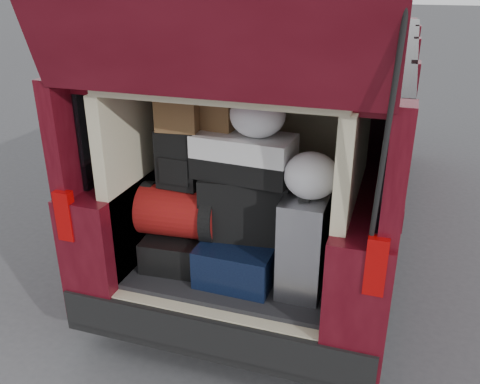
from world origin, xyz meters
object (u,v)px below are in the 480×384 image
object	(u,v)px
red_duffel	(180,211)
black_hardshell	(180,244)
black_soft_case	(246,205)
backpack	(179,159)
twotone_duffel	(244,156)
silver_roller	(304,243)
navy_hardshell	(242,255)

from	to	relation	value
red_duffel	black_hardshell	bearing A→B (deg)	125.46
black_soft_case	black_hardshell	bearing A→B (deg)	177.95
red_duffel	black_soft_case	xyz separation A→B (m)	(0.41, 0.08, 0.07)
backpack	twotone_duffel	world-z (taller)	backpack
silver_roller	backpack	bearing A→B (deg)	176.34
navy_hardshell	black_hardshell	bearing A→B (deg)	177.04
silver_roller	twotone_duffel	bearing A→B (deg)	167.57
black_hardshell	black_soft_case	size ratio (longest dim) A/B	0.95
silver_roller	backpack	world-z (taller)	backpack
black_hardshell	black_soft_case	distance (m)	0.56
silver_roller	black_soft_case	xyz separation A→B (m)	(-0.39, 0.11, 0.14)
black_hardshell	twotone_duffel	xyz separation A→B (m)	(0.43, 0.02, 0.65)
red_duffel	black_soft_case	world-z (taller)	black_soft_case
navy_hardshell	black_soft_case	size ratio (longest dim) A/B	1.04
red_duffel	backpack	bearing A→B (deg)	83.04
red_duffel	twotone_duffel	distance (m)	0.56
black_hardshell	black_soft_case	xyz separation A→B (m)	(0.45, 0.04, 0.33)
red_duffel	navy_hardshell	bearing A→B (deg)	-4.04
black_hardshell	silver_roller	bearing A→B (deg)	-8.79
navy_hardshell	black_soft_case	world-z (taller)	black_soft_case
navy_hardshell	backpack	world-z (taller)	backpack
silver_roller	twotone_duffel	size ratio (longest dim) A/B	1.04
navy_hardshell	backpack	size ratio (longest dim) A/B	1.54
black_soft_case	twotone_duffel	distance (m)	0.32
black_hardshell	twotone_duffel	distance (m)	0.79
black_hardshell	silver_roller	distance (m)	0.86
black_hardshell	black_soft_case	bearing A→B (deg)	0.86
navy_hardshell	red_duffel	size ratio (longest dim) A/B	1.13
red_duffel	backpack	world-z (taller)	backpack
black_soft_case	twotone_duffel	size ratio (longest dim) A/B	0.93
black_hardshell	backpack	world-z (taller)	backpack
twotone_duffel	black_hardshell	bearing A→B (deg)	-173.44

